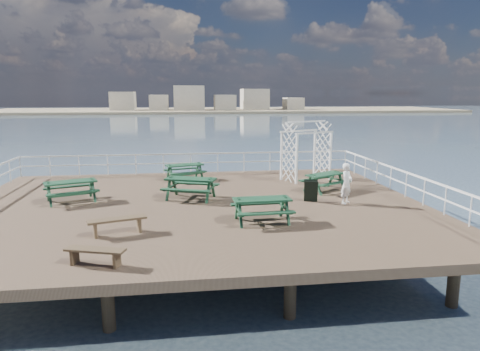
% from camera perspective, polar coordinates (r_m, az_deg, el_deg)
% --- Properties ---
extents(ground, '(18.00, 14.00, 0.30)m').
position_cam_1_polar(ground, '(17.04, -6.05, -4.31)').
color(ground, brown).
rests_on(ground, ground).
extents(sea_backdrop, '(300.00, 300.00, 9.20)m').
position_cam_1_polar(sea_backdrop, '(151.14, -2.77, 9.07)').
color(sea_backdrop, '#3C5064').
rests_on(sea_backdrop, ground).
extents(railing, '(17.77, 13.76, 1.10)m').
position_cam_1_polar(railing, '(19.32, -6.55, 0.61)').
color(railing, silver).
rests_on(railing, ground).
extents(picnic_table_a, '(2.40, 2.18, 0.96)m').
position_cam_1_polar(picnic_table_a, '(18.47, -21.64, -1.40)').
color(picnic_table_a, '#163C23').
rests_on(picnic_table_a, ground).
extents(picnic_table_b, '(2.20, 1.96, 0.90)m').
position_cam_1_polar(picnic_table_b, '(21.72, -7.39, 0.93)').
color(picnic_table_b, '#163C23').
rests_on(picnic_table_b, ground).
extents(picnic_table_c, '(2.32, 2.18, 0.90)m').
position_cam_1_polar(picnic_table_c, '(19.44, 11.27, -0.37)').
color(picnic_table_c, '#163C23').
rests_on(picnic_table_c, ground).
extents(picnic_table_d, '(2.48, 2.25, 0.99)m').
position_cam_1_polar(picnic_table_d, '(17.73, -6.60, -1.11)').
color(picnic_table_d, '#163C23').
rests_on(picnic_table_d, ground).
extents(picnic_table_e, '(1.99, 1.64, 0.94)m').
position_cam_1_polar(picnic_table_e, '(14.49, 2.95, -3.92)').
color(picnic_table_e, '#163C23').
rests_on(picnic_table_e, ground).
extents(flat_bench_near, '(1.82, 0.91, 0.51)m').
position_cam_1_polar(flat_bench_near, '(13.83, -16.05, -6.01)').
color(flat_bench_near, '#4F3E28').
rests_on(flat_bench_near, ground).
extents(flat_bench_far, '(1.58, 0.82, 0.44)m').
position_cam_1_polar(flat_bench_far, '(11.59, -18.74, -9.75)').
color(flat_bench_far, '#4F3E28').
rests_on(flat_bench_far, ground).
extents(trellis_arbor, '(2.69, 2.13, 2.96)m').
position_cam_1_polar(trellis_arbor, '(21.73, 8.80, 2.88)').
color(trellis_arbor, silver).
rests_on(trellis_arbor, ground).
extents(sandwich_board, '(0.62, 0.52, 0.89)m').
position_cam_1_polar(sandwich_board, '(17.46, 9.42, -2.05)').
color(sandwich_board, black).
rests_on(sandwich_board, ground).
extents(person, '(0.69, 0.68, 1.61)m').
position_cam_1_polar(person, '(17.39, 14.04, -1.04)').
color(person, white).
rests_on(person, ground).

